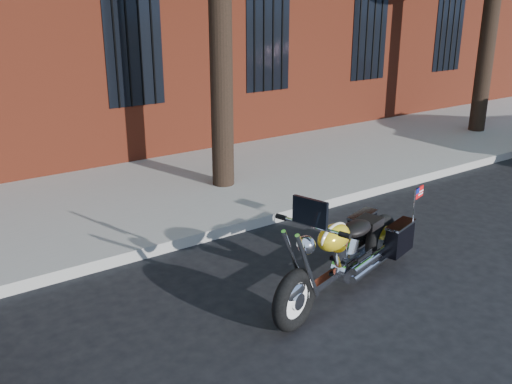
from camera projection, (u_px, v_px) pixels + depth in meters
ground at (314, 262)px, 7.07m from camera, size 120.00×120.00×0.00m
curb at (251, 222)px, 8.11m from camera, size 40.00×0.16×0.15m
sidewalk at (187, 188)px, 9.56m from camera, size 40.00×3.60×0.15m
motorcycle at (349, 253)px, 6.29m from camera, size 2.59×1.17×1.31m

